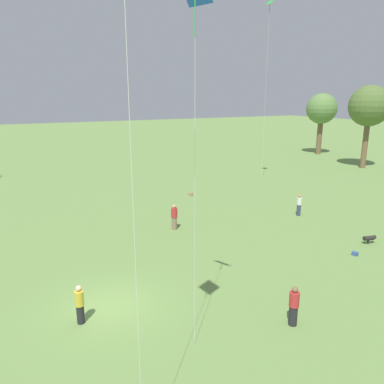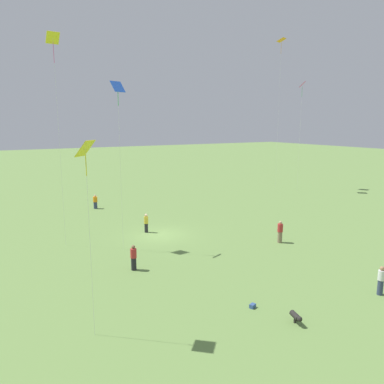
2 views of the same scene
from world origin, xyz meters
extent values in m
plane|color=#6B8E47|center=(0.00, 0.00, 0.00)|extent=(240.00, 240.00, 0.00)
cylinder|color=brown|center=(-28.01, 41.67, 2.65)|extent=(0.80, 0.80, 5.30)
sphere|color=#5B7F42|center=(-28.01, 41.67, 7.04)|extent=(4.63, 4.63, 4.63)
cylinder|color=brown|center=(-16.78, 37.85, 2.94)|extent=(0.67, 0.67, 5.89)
sphere|color=#516B33|center=(-16.78, 37.85, 7.76)|extent=(5.01, 5.01, 5.01)
cylinder|color=#847056|center=(-7.49, 6.77, 0.45)|extent=(0.50, 0.50, 0.91)
cylinder|color=#B72D2D|center=(-7.49, 6.77, 1.23)|extent=(0.59, 0.59, 0.65)
sphere|color=tan|center=(-7.49, 6.77, 1.67)|extent=(0.24, 0.24, 0.24)
cylinder|color=#333D5B|center=(-5.80, 16.59, 0.43)|extent=(0.31, 0.31, 0.87)
cylinder|color=white|center=(-5.80, 16.59, 1.15)|extent=(0.37, 0.37, 0.57)
sphere|color=#A87A56|center=(-5.80, 16.59, 1.56)|extent=(0.24, 0.24, 0.24)
cylinder|color=#232328|center=(0.69, -1.32, 0.40)|extent=(0.44, 0.44, 0.80)
cylinder|color=gold|center=(0.69, -1.32, 1.12)|extent=(0.51, 0.51, 0.64)
sphere|color=beige|center=(0.69, -1.32, 1.56)|extent=(0.24, 0.24, 0.24)
cylinder|color=#232328|center=(4.83, 6.24, 0.42)|extent=(0.43, 0.43, 0.84)
cylinder|color=#B72D2D|center=(4.83, 6.24, 1.15)|extent=(0.51, 0.51, 0.61)
sphere|color=brown|center=(4.83, 6.24, 1.58)|extent=(0.24, 0.24, 0.24)
cube|color=green|center=(-14.66, 19.91, 17.16)|extent=(0.68, 0.58, 0.39)
cylinder|color=blue|center=(-14.66, 19.91, 16.56)|extent=(0.04, 0.04, 0.81)
cylinder|color=silver|center=(-14.66, 19.91, 8.58)|extent=(0.01, 0.01, 17.16)
cylinder|color=green|center=(4.07, 2.13, 11.23)|extent=(0.04, 0.04, 1.03)
cylinder|color=silver|center=(4.07, 2.13, 6.02)|extent=(0.01, 0.01, 12.04)
cylinder|color=silver|center=(7.61, -1.23, 7.76)|extent=(0.01, 0.01, 15.52)
cylinder|color=black|center=(0.54, 16.39, 0.37)|extent=(0.45, 0.69, 0.28)
sphere|color=black|center=(0.65, 16.78, 0.41)|extent=(0.25, 0.25, 0.25)
cylinder|color=black|center=(0.54, 16.39, 0.11)|extent=(0.13, 0.13, 0.23)
cube|color=#A58459|center=(-14.81, 11.91, 0.17)|extent=(0.45, 0.30, 0.34)
cube|color=#33518C|center=(1.36, 14.19, 0.10)|extent=(0.39, 0.33, 0.21)
camera|label=1|loc=(14.70, -3.62, 9.02)|focal=35.00mm
camera|label=2|loc=(13.20, 28.27, 9.50)|focal=35.00mm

